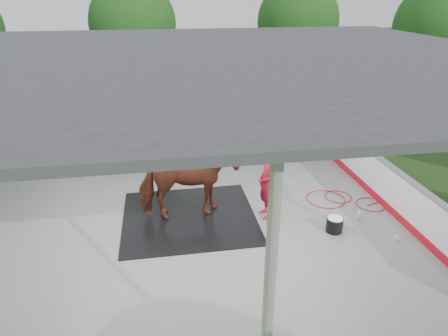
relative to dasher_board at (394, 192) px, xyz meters
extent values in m
plane|color=#1E3814|center=(-4.60, 0.00, -0.59)|extent=(100.00, 100.00, 0.00)
cube|color=slate|center=(-4.60, 0.00, -0.57)|extent=(12.00, 10.00, 0.05)
cylinder|color=beige|center=(-4.60, -4.70, 1.38)|extent=(0.14, 0.14, 3.85)
cylinder|color=beige|center=(-10.30, 4.70, 1.38)|extent=(0.14, 0.14, 3.85)
cylinder|color=beige|center=(-4.60, 4.70, 1.38)|extent=(0.14, 0.14, 3.85)
cylinder|color=beige|center=(1.10, 4.70, 1.38)|extent=(0.14, 0.14, 3.85)
cube|color=brown|center=(-4.60, -4.50, 3.26)|extent=(12.00, 0.10, 0.18)
cube|color=brown|center=(-4.60, -3.00, 3.26)|extent=(12.00, 0.10, 0.18)
cube|color=brown|center=(-4.60, -1.50, 3.26)|extent=(12.00, 0.10, 0.18)
cube|color=brown|center=(-4.60, 0.00, 3.26)|extent=(12.00, 0.10, 0.18)
cube|color=brown|center=(-4.60, 1.50, 3.26)|extent=(12.00, 0.10, 0.18)
cube|color=brown|center=(-4.60, 3.00, 3.26)|extent=(12.00, 0.10, 0.18)
cube|color=brown|center=(-4.60, 4.50, 3.26)|extent=(12.00, 0.10, 0.18)
cube|color=#38383A|center=(-4.60, 0.00, 3.46)|extent=(12.60, 10.60, 0.10)
cube|color=#B30E1E|center=(0.00, 0.00, -0.44)|extent=(0.14, 8.00, 0.20)
cube|color=white|center=(0.00, 0.00, 0.06)|extent=(0.12, 8.00, 1.00)
cube|color=slate|center=(0.00, 0.00, 0.58)|extent=(0.16, 8.00, 0.06)
cylinder|color=#382314|center=(-6.60, 12.00, 0.51)|extent=(0.36, 0.36, 2.20)
sphere|color=#194714|center=(-6.60, 12.00, 3.21)|extent=(4.00, 4.00, 4.00)
cylinder|color=#382314|center=(1.40, 12.00, 0.51)|extent=(0.36, 0.36, 2.20)
sphere|color=#194714|center=(1.40, 12.00, 3.21)|extent=(4.00, 4.00, 4.00)
cylinder|color=#382314|center=(6.40, 8.00, 0.51)|extent=(0.36, 0.36, 2.20)
sphere|color=#194714|center=(6.40, 8.00, 3.21)|extent=(4.00, 4.00, 4.00)
cube|color=black|center=(-5.11, 0.54, -0.53)|extent=(3.25, 3.05, 0.02)
imported|color=maroon|center=(-5.11, 0.54, 0.45)|extent=(2.39, 1.26, 1.95)
imported|color=red|center=(-3.21, 0.29, 0.36)|extent=(0.47, 0.69, 1.81)
cylinder|color=black|center=(-1.81, -0.65, -0.37)|extent=(0.39, 0.39, 0.34)
cylinder|color=white|center=(-1.81, -0.65, -0.20)|extent=(0.36, 0.36, 0.03)
imported|color=silver|center=(-1.01, -0.26, -0.41)|extent=(0.13, 0.13, 0.27)
imported|color=#338CD8|center=(-0.60, -1.27, -0.45)|extent=(0.11, 0.11, 0.18)
torus|color=#AC0C0D|center=(-1.39, 0.85, -0.53)|extent=(1.04, 1.04, 0.02)
torus|color=#AC0C0D|center=(-0.33, 0.37, -0.53)|extent=(0.76, 0.76, 0.02)
torus|color=#AC0C0D|center=(-1.00, 0.92, -0.53)|extent=(0.73, 0.73, 0.02)
cylinder|color=#AC0C0D|center=(0.18, 0.53, -0.53)|extent=(1.27, 0.43, 0.02)
camera|label=1|loc=(-5.68, -8.05, 4.65)|focal=32.00mm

